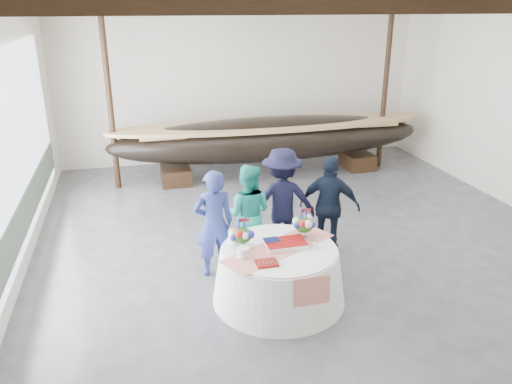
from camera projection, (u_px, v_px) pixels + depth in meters
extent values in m
cube|color=#3D3D42|center=(314.00, 249.00, 9.19)|extent=(10.00, 12.00, 0.01)
cube|color=silver|center=(241.00, 80.00, 13.82)|extent=(10.00, 0.02, 4.50)
cube|color=black|center=(468.00, 3.00, 4.51)|extent=(9.80, 0.12, 0.18)
cube|color=black|center=(352.00, 3.00, 6.77)|extent=(9.80, 0.12, 0.18)
cube|color=black|center=(294.00, 3.00, 9.04)|extent=(9.80, 0.12, 0.18)
cube|color=black|center=(259.00, 3.00, 11.30)|extent=(9.80, 0.12, 0.18)
cylinder|color=black|center=(109.00, 96.00, 11.47)|extent=(0.14, 0.14, 4.50)
cylinder|color=black|center=(385.00, 84.00, 13.08)|extent=(0.14, 0.14, 4.50)
cube|color=silver|center=(16.00, 148.00, 8.25)|extent=(0.02, 7.00, 3.20)
cube|color=#596654|center=(27.00, 209.00, 8.64)|extent=(0.02, 7.00, 0.60)
cube|color=black|center=(176.00, 175.00, 12.52)|extent=(0.72, 0.93, 0.41)
cube|color=black|center=(357.00, 160.00, 13.65)|extent=(0.72, 0.93, 0.41)
ellipsoid|color=black|center=(271.00, 139.00, 12.81)|extent=(8.23, 1.65, 1.13)
cube|color=#9E7A4C|center=(271.00, 127.00, 12.70)|extent=(6.59, 1.08, 0.06)
cone|color=white|center=(279.00, 274.00, 7.52)|extent=(2.01, 2.01, 0.83)
cylinder|color=white|center=(279.00, 249.00, 7.37)|extent=(1.71, 1.71, 0.04)
cube|color=red|center=(279.00, 248.00, 7.36)|extent=(1.90, 1.35, 0.01)
cube|color=white|center=(285.00, 244.00, 7.40)|extent=(0.60, 0.40, 0.07)
cylinder|color=white|center=(243.00, 253.00, 7.07)|extent=(0.18, 0.18, 0.15)
cylinder|color=white|center=(234.00, 237.00, 7.47)|extent=(0.18, 0.18, 0.21)
cube|color=#650C09|center=(267.00, 263.00, 6.91)|extent=(0.30, 0.24, 0.03)
cone|color=silver|center=(315.00, 244.00, 7.35)|extent=(0.09, 0.09, 0.12)
imported|color=navy|center=(214.00, 223.00, 8.07)|extent=(0.69, 0.48, 1.82)
imported|color=teal|center=(248.00, 213.00, 8.53)|extent=(1.04, 0.95, 1.75)
imported|color=black|center=(282.00, 201.00, 8.82)|extent=(1.30, 0.81, 1.93)
imported|color=black|center=(330.00, 206.00, 8.77)|extent=(1.14, 0.90, 1.81)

